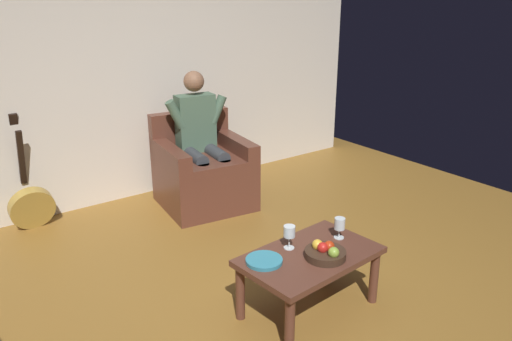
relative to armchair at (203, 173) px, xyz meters
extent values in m
plane|color=brown|center=(0.54, 2.04, -0.32)|extent=(6.60, 6.60, 0.00)
cube|color=silver|center=(0.54, -0.64, 1.06)|extent=(5.90, 0.06, 2.76)
cube|color=brown|center=(0.00, 0.03, -0.11)|extent=(0.91, 0.91, 0.42)
cube|color=brown|center=(0.01, 0.09, 0.14)|extent=(0.63, 0.75, 0.10)
cube|color=brown|center=(-0.33, 0.08, 0.21)|extent=(0.24, 0.82, 0.24)
cube|color=brown|center=(0.34, -0.01, 0.21)|extent=(0.24, 0.82, 0.24)
cube|color=brown|center=(-0.04, -0.31, 0.33)|extent=(0.82, 0.23, 0.47)
cube|color=#48644E|center=(-0.02, -0.14, 0.47)|extent=(0.39, 0.23, 0.56)
sphere|color=brown|center=(-0.02, -0.14, 0.88)|extent=(0.20, 0.20, 0.20)
cylinder|color=#34373B|center=(-0.10, 0.08, 0.21)|extent=(0.18, 0.43, 0.13)
cylinder|color=#34373B|center=(-0.07, 0.29, -0.06)|extent=(0.13, 0.13, 0.52)
cylinder|color=#48644E|center=(-0.22, -0.06, 0.60)|extent=(0.21, 0.12, 0.29)
cylinder|color=#34373B|center=(0.12, 0.05, 0.21)|extent=(0.18, 0.43, 0.13)
cylinder|color=#34373B|center=(0.14, 0.26, -0.06)|extent=(0.13, 0.13, 0.52)
cylinder|color=#48644E|center=(0.20, -0.12, 0.60)|extent=(0.21, 0.12, 0.29)
cube|color=#552F23|center=(0.36, 1.95, 0.08)|extent=(0.94, 0.62, 0.04)
cylinder|color=#552F23|center=(-0.06, 2.14, -0.13)|extent=(0.06, 0.06, 0.38)
cylinder|color=#552F23|center=(0.74, 2.20, -0.13)|extent=(0.06, 0.06, 0.38)
cylinder|color=#552F23|center=(-0.02, 1.69, -0.13)|extent=(0.06, 0.06, 0.38)
cylinder|color=#552F23|center=(0.77, 1.75, -0.13)|extent=(0.06, 0.06, 0.38)
cylinder|color=#AD8939|center=(1.51, -0.43, -0.13)|extent=(0.39, 0.19, 0.40)
cylinder|color=black|center=(1.51, -0.38, -0.11)|extent=(0.11, 0.03, 0.11)
cube|color=black|center=(1.51, -0.54, 0.31)|extent=(0.05, 0.16, 0.51)
cube|color=black|center=(1.51, -0.62, 0.62)|extent=(0.07, 0.06, 0.14)
cylinder|color=silver|center=(0.42, 1.81, 0.10)|extent=(0.07, 0.07, 0.01)
cylinder|color=silver|center=(0.42, 1.81, 0.14)|extent=(0.01, 0.01, 0.08)
cylinder|color=silver|center=(0.42, 1.81, 0.22)|extent=(0.08, 0.08, 0.07)
cylinder|color=#590C19|center=(0.42, 1.81, 0.20)|extent=(0.07, 0.07, 0.03)
cylinder|color=silver|center=(0.05, 1.90, 0.10)|extent=(0.07, 0.07, 0.01)
cylinder|color=silver|center=(0.05, 1.90, 0.14)|extent=(0.01, 0.01, 0.06)
cylinder|color=silver|center=(0.05, 1.90, 0.21)|extent=(0.07, 0.07, 0.08)
cylinder|color=#590C19|center=(0.05, 1.90, 0.18)|extent=(0.06, 0.06, 0.03)
cylinder|color=#39261A|center=(0.32, 2.03, 0.12)|extent=(0.26, 0.26, 0.05)
sphere|color=red|center=(0.33, 2.03, 0.17)|extent=(0.07, 0.07, 0.07)
sphere|color=olive|center=(0.32, 2.12, 0.17)|extent=(0.07, 0.07, 0.07)
sphere|color=#B22E10|center=(0.28, 2.04, 0.17)|extent=(0.07, 0.07, 0.07)
sphere|color=gold|center=(0.33, 1.98, 0.17)|extent=(0.07, 0.07, 0.07)
cylinder|color=teal|center=(0.66, 1.86, 0.11)|extent=(0.23, 0.23, 0.02)
camera|label=1|loc=(2.35, 4.06, 1.70)|focal=35.57mm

